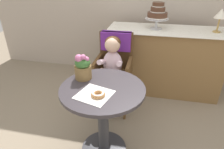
{
  "coord_description": "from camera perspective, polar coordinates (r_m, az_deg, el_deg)",
  "views": [
    {
      "loc": [
        0.36,
        -1.34,
        1.58
      ],
      "look_at": [
        0.05,
        0.15,
        0.77
      ],
      "focal_mm": 31.3,
      "sensor_mm": 36.0,
      "label": 1
    }
  ],
  "objects": [
    {
      "name": "donut_front",
      "position": [
        1.51,
        -4.01,
        -5.74
      ],
      "size": [
        0.11,
        0.11,
        0.04
      ],
      "color": "#AD7542",
      "rests_on": "cafe_table"
    },
    {
      "name": "wicker_chair",
      "position": [
        2.34,
        0.77,
        4.35
      ],
      "size": [
        0.42,
        0.45,
        0.95
      ],
      "rotation": [
        0.0,
        0.0,
        -0.11
      ],
      "color": "brown",
      "rests_on": "ground"
    },
    {
      "name": "seated_child",
      "position": [
        2.19,
        -0.02,
        3.67
      ],
      "size": [
        0.27,
        0.32,
        0.73
      ],
      "color": "silver",
      "rests_on": "ground"
    },
    {
      "name": "flower_vase",
      "position": [
        1.74,
        -8.58,
        2.27
      ],
      "size": [
        0.15,
        0.15,
        0.24
      ],
      "color": "brown",
      "rests_on": "cafe_table"
    },
    {
      "name": "ground_plane",
      "position": [
        2.1,
        -2.33,
        -20.76
      ],
      "size": [
        8.0,
        8.0,
        0.0
      ],
      "primitive_type": "plane",
      "color": "gray"
    },
    {
      "name": "paper_napkin",
      "position": [
        1.54,
        -5.14,
        -5.87
      ],
      "size": [
        0.31,
        0.31,
        0.0
      ],
      "primitive_type": "cube",
      "rotation": [
        0.0,
        0.0,
        -0.28
      ],
      "color": "white",
      "rests_on": "cafe_table"
    },
    {
      "name": "table_lamp",
      "position": [
        2.78,
        29.21,
        15.04
      ],
      "size": [
        0.15,
        0.15,
        0.28
      ],
      "color": "#B28C47",
      "rests_on": "display_counter"
    },
    {
      "name": "cafe_table",
      "position": [
        1.75,
        -2.65,
        -9.7
      ],
      "size": [
        0.72,
        0.72,
        0.72
      ],
      "color": "#332D33",
      "rests_on": "ground"
    },
    {
      "name": "tiered_cake_stand",
      "position": [
        2.68,
        13.14,
        16.98
      ],
      "size": [
        0.3,
        0.3,
        0.34
      ],
      "color": "silver",
      "rests_on": "display_counter"
    },
    {
      "name": "display_counter",
      "position": [
        2.87,
        14.68,
        3.98
      ],
      "size": [
        1.56,
        0.62,
        0.9
      ],
      "color": "olive",
      "rests_on": "ground"
    }
  ]
}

